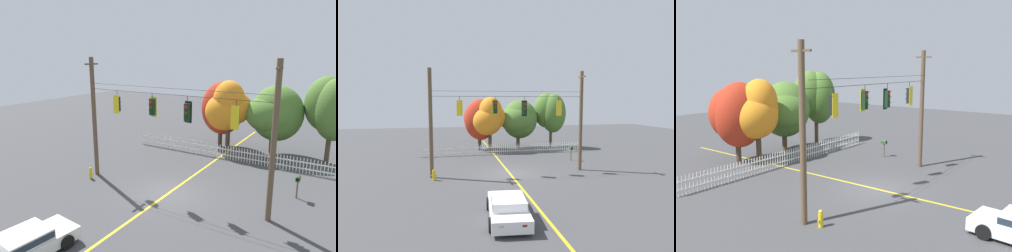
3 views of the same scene
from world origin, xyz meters
TOP-DOWN VIEW (x-y plane):
  - ground at (0.00, 0.00)m, footprint 80.00×80.00m
  - lane_centerline_stripe at (0.00, 0.00)m, footprint 0.16×36.00m
  - signal_support_span at (0.00, -0.00)m, footprint 12.15×1.10m
  - traffic_signal_westbound_side at (-3.82, -0.01)m, footprint 0.43×0.38m
  - traffic_signal_northbound_primary at (-1.14, 0.01)m, footprint 0.43×0.38m
  - traffic_signal_southbound_primary at (1.20, 0.01)m, footprint 0.43×0.38m
  - traffic_signal_northbound_secondary at (3.98, -0.01)m, footprint 0.43×0.38m
  - white_picket_fence at (0.89, 7.80)m, footprint 17.36×0.06m
  - autumn_maple_near_fence at (-1.20, 11.06)m, footprint 3.84×3.55m
  - autumn_maple_mid at (-0.17, 9.95)m, footprint 3.85×3.24m
  - autumn_oak_far_east at (3.45, 10.90)m, footprint 4.54×4.20m
  - autumn_maple_far_west at (7.46, 11.23)m, footprint 3.79×3.37m
  - parked_car at (-1.85, -8.21)m, footprint 2.24×4.16m
  - fire_hydrant at (-5.74, -0.81)m, footprint 0.38×0.22m
  - roadside_mailbox at (6.72, 3.42)m, footprint 0.25×0.44m

SIDE VIEW (x-z plane):
  - ground at x=0.00m, z-range 0.00..0.00m
  - lane_centerline_stripe at x=0.00m, z-range 0.00..0.01m
  - fire_hydrant at x=-5.74m, z-range -0.01..0.80m
  - white_picket_fence at x=0.89m, z-range 0.00..1.11m
  - parked_car at x=-1.85m, z-range 0.03..1.18m
  - roadside_mailbox at x=6.72m, z-range 0.43..1.81m
  - autumn_oak_far_east at x=3.45m, z-range 0.60..6.42m
  - autumn_maple_near_fence at x=-1.20m, z-range 0.64..6.58m
  - autumn_maple_mid at x=-0.17m, z-range 0.77..6.91m
  - signal_support_span at x=0.00m, z-range 0.07..8.15m
  - autumn_maple_far_west at x=7.46m, z-range 1.02..7.68m
  - traffic_signal_southbound_primary at x=1.20m, z-range 4.37..5.89m
  - traffic_signal_northbound_secondary at x=3.98m, z-range 4.39..5.90m
  - traffic_signal_westbound_side at x=-3.82m, z-range 4.46..5.90m
  - traffic_signal_northbound_primary at x=-1.14m, z-range 4.52..5.93m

